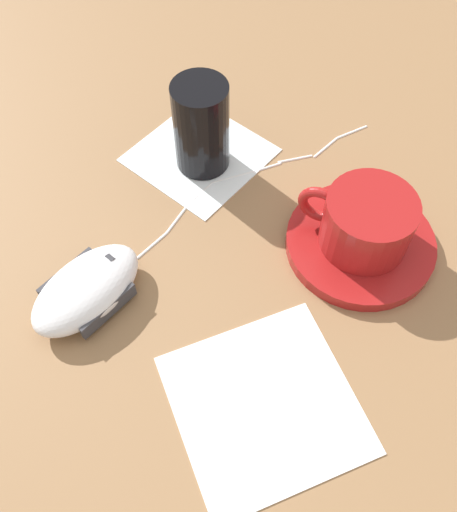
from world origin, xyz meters
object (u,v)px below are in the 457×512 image
saucer (360,243)px  coffee_cup (366,222)px  computer_mouse (86,289)px  drinking_glass (201,127)px

saucer → coffee_cup: bearing=-70.7°
saucer → computer_mouse: (0.18, -0.21, 0.01)m
saucer → computer_mouse: size_ratio=1.15×
coffee_cup → drinking_glass: 0.20m
coffee_cup → drinking_glass: size_ratio=1.10×
computer_mouse → drinking_glass: 0.21m
saucer → drinking_glass: (-0.03, -0.20, 0.05)m
computer_mouse → drinking_glass: bearing=177.4°
coffee_cup → drinking_glass: drinking_glass is taller
coffee_cup → drinking_glass: (-0.03, -0.20, 0.01)m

